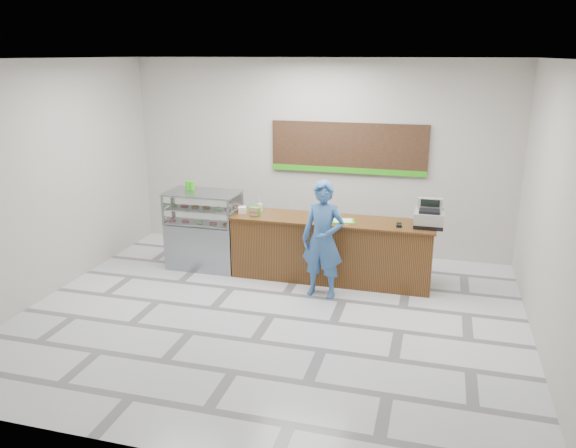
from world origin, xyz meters
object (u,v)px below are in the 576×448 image
(serving_tray, at_px, (341,221))
(customer, at_px, (323,240))
(sales_counter, at_px, (331,249))
(cash_register, at_px, (429,216))
(display_case, at_px, (204,229))

(serving_tray, relative_size, customer, 0.25)
(sales_counter, distance_m, cash_register, 1.64)
(cash_register, relative_size, serving_tray, 1.03)
(sales_counter, xyz_separation_m, cash_register, (1.50, 0.01, 0.67))
(display_case, height_order, cash_register, cash_register)
(cash_register, height_order, serving_tray, cash_register)
(sales_counter, xyz_separation_m, serving_tray, (0.17, -0.11, 0.52))
(customer, bearing_deg, display_case, 171.56)
(cash_register, relative_size, customer, 0.26)
(display_case, relative_size, cash_register, 2.88)
(cash_register, xyz_separation_m, customer, (-1.50, -0.67, -0.29))
(sales_counter, xyz_separation_m, customer, (-0.00, -0.66, 0.38))
(cash_register, height_order, customer, customer)
(display_case, relative_size, customer, 0.74)
(cash_register, distance_m, customer, 1.67)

